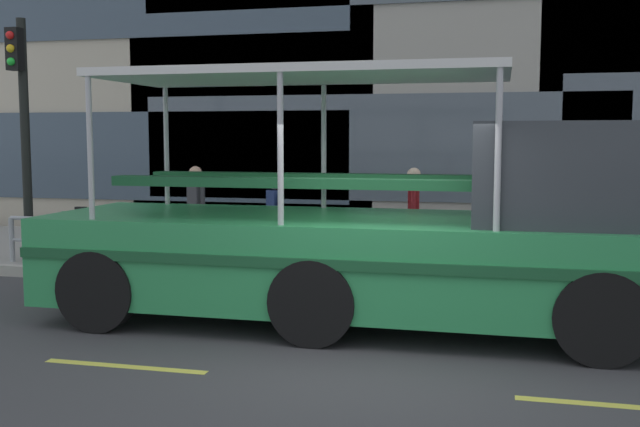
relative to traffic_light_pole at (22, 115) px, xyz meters
The scene contains 12 objects.
ground_plane 8.21m from the traffic_light_pole, 28.25° to the right, with size 120.00×120.00×0.00m, color #3D3D3F.
sidewalk 7.57m from the traffic_light_pole, 15.82° to the left, with size 32.00×4.80×0.18m, color #99968E.
curb_edge 7.34m from the traffic_light_pole, ahead, with size 32.00×0.18×0.18m, color #B2ADA3.
lane_centreline 8.72m from the traffic_light_pole, 34.56° to the right, with size 25.80×0.12×0.01m.
curb_guardrail 6.29m from the traffic_light_pole, ahead, with size 12.32×0.09×0.81m.
traffic_light_pole is the anchor object (origin of this frame).
leaned_bicycle 2.50m from the traffic_light_pole, ahead, with size 1.74×0.46×0.96m.
duck_tour_boat 7.48m from the traffic_light_pole, 19.14° to the right, with size 9.62×2.47×3.18m.
pedestrian_near_bow 9.48m from the traffic_light_pole, ahead, with size 0.36×0.33×1.57m.
pedestrian_mid_left 6.97m from the traffic_light_pole, ahead, with size 0.23×0.48×1.68m.
pedestrian_mid_right 4.75m from the traffic_light_pole, ahead, with size 0.33×0.32×1.50m.
pedestrian_near_stern 3.36m from the traffic_light_pole, 17.42° to the left, with size 0.42×0.32×1.66m.
Camera 1 is at (1.34, -7.84, 2.37)m, focal length 41.94 mm.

